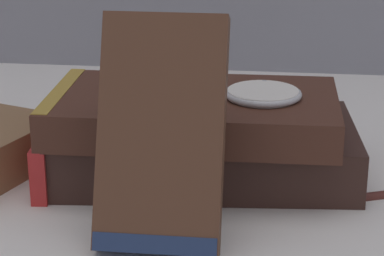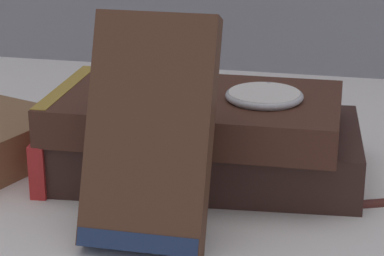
{
  "view_description": "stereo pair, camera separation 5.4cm",
  "coord_description": "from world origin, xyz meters",
  "px_view_note": "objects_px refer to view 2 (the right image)",
  "views": [
    {
      "loc": [
        0.08,
        -0.58,
        0.25
      ],
      "look_at": [
        0.01,
        -0.01,
        0.05
      ],
      "focal_mm": 75.0,
      "sensor_mm": 36.0,
      "label": 1
    },
    {
      "loc": [
        0.13,
        -0.57,
        0.25
      ],
      "look_at": [
        0.01,
        -0.01,
        0.05
      ],
      "focal_mm": 75.0,
      "sensor_mm": 36.0,
      "label": 2
    }
  ],
  "objects_px": {
    "book_leaning_front": "(155,140)",
    "pocket_watch": "(264,97)",
    "book_flat_bottom": "(197,149)",
    "book_flat_top": "(188,112)"
  },
  "relations": [
    {
      "from": "book_flat_top",
      "to": "book_leaning_front",
      "type": "relative_size",
      "value": 1.48
    },
    {
      "from": "book_flat_bottom",
      "to": "book_leaning_front",
      "type": "distance_m",
      "value": 0.12
    },
    {
      "from": "pocket_watch",
      "to": "book_flat_bottom",
      "type": "bearing_deg",
      "value": 162.13
    },
    {
      "from": "book_flat_bottom",
      "to": "pocket_watch",
      "type": "distance_m",
      "value": 0.08
    },
    {
      "from": "book_leaning_front",
      "to": "book_flat_top",
      "type": "bearing_deg",
      "value": 90.47
    },
    {
      "from": "book_leaning_front",
      "to": "pocket_watch",
      "type": "xyz_separation_m",
      "value": [
        0.06,
        0.1,
        0.0
      ]
    },
    {
      "from": "book_flat_bottom",
      "to": "book_flat_top",
      "type": "xyz_separation_m",
      "value": [
        -0.0,
        -0.01,
        0.03
      ]
    },
    {
      "from": "book_flat_bottom",
      "to": "book_leaning_front",
      "type": "bearing_deg",
      "value": -96.38
    },
    {
      "from": "book_flat_bottom",
      "to": "book_leaning_front",
      "type": "relative_size",
      "value": 1.69
    },
    {
      "from": "book_flat_bottom",
      "to": "pocket_watch",
      "type": "relative_size",
      "value": 4.11
    }
  ]
}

